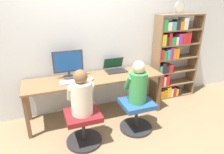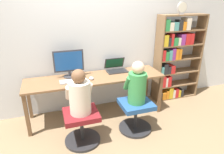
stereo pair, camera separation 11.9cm
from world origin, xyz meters
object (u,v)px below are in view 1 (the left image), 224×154
object	(u,v)px
keyboard	(73,82)
person_at_laptop	(138,84)
laptop	(115,68)
desk_clock	(180,7)
office_chair_right	(136,113)
person_at_monitor	(81,95)
bookshelf	(172,58)
desktop_monitor	(68,64)
office_chair_left	(83,126)

from	to	relation	value
keyboard	person_at_laptop	xyz separation A→B (m)	(0.83, -0.50, 0.03)
laptop	desk_clock	bearing A→B (deg)	-3.25
desk_clock	office_chair_right	bearing A→B (deg)	-148.10
person_at_monitor	bookshelf	size ratio (longest dim) A/B	0.38
laptop	desk_clock	xyz separation A→B (m)	(1.16, -0.07, 0.99)
office_chair_right	person_at_laptop	world-z (taller)	person_at_laptop
desktop_monitor	keyboard	bearing A→B (deg)	-83.81
office_chair_right	bookshelf	xyz separation A→B (m)	(1.11, 0.75, 0.55)
desktop_monitor	keyboard	distance (m)	0.31
person_at_monitor	person_at_laptop	size ratio (longest dim) A/B	0.98
bookshelf	keyboard	bearing A→B (deg)	-172.83
person_at_monitor	bookshelf	xyz separation A→B (m)	(1.93, 0.77, 0.09)
desktop_monitor	laptop	xyz separation A→B (m)	(0.80, 0.03, -0.18)
office_chair_left	person_at_laptop	xyz separation A→B (m)	(0.82, 0.03, 0.48)
office_chair_left	laptop	bearing A→B (deg)	45.34
desktop_monitor	person_at_laptop	world-z (taller)	desktop_monitor
desk_clock	office_chair_left	bearing A→B (deg)	-159.67
desktop_monitor	desk_clock	world-z (taller)	desk_clock
laptop	office_chair_left	xyz separation A→B (m)	(-0.77, -0.78, -0.48)
laptop	office_chair_left	distance (m)	1.20
desktop_monitor	person_at_monitor	world-z (taller)	desktop_monitor
office_chair_right	desktop_monitor	bearing A→B (deg)	139.58
laptop	office_chair_left	bearing A→B (deg)	-134.66
desktop_monitor	office_chair_left	xyz separation A→B (m)	(0.03, -0.75, -0.66)
laptop	office_chair_left	world-z (taller)	laptop
office_chair_right	bookshelf	world-z (taller)	bookshelf
desktop_monitor	laptop	size ratio (longest dim) A/B	1.33
office_chair_left	desk_clock	distance (m)	2.53
desktop_monitor	desk_clock	size ratio (longest dim) A/B	2.19
person_at_laptop	bookshelf	size ratio (longest dim) A/B	0.39
laptop	keyboard	xyz separation A→B (m)	(-0.78, -0.25, -0.03)
person_at_monitor	desktop_monitor	bearing A→B (deg)	92.54
keyboard	bookshelf	xyz separation A→B (m)	(1.94, 0.24, 0.11)
person_at_laptop	bookshelf	xyz separation A→B (m)	(1.11, 0.74, 0.07)
keyboard	person_at_monitor	world-z (taller)	person_at_monitor
keyboard	desk_clock	distance (m)	2.20
bookshelf	desktop_monitor	bearing A→B (deg)	-179.50
person_at_laptop	office_chair_right	bearing A→B (deg)	-90.00
keyboard	bookshelf	distance (m)	1.95
desktop_monitor	office_chair_left	distance (m)	1.00
laptop	bookshelf	distance (m)	1.16
keyboard	person_at_monitor	bearing A→B (deg)	-89.05
keyboard	desktop_monitor	bearing A→B (deg)	96.19
desktop_monitor	office_chair_right	world-z (taller)	desktop_monitor
desktop_monitor	office_chair_right	size ratio (longest dim) A/B	0.95
office_chair_right	person_at_monitor	bearing A→B (deg)	-178.52
desktop_monitor	person_at_monitor	size ratio (longest dim) A/B	0.77
keyboard	desk_clock	size ratio (longest dim) A/B	1.87
desktop_monitor	keyboard	xyz separation A→B (m)	(0.02, -0.23, -0.21)
laptop	bookshelf	bearing A→B (deg)	-0.47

